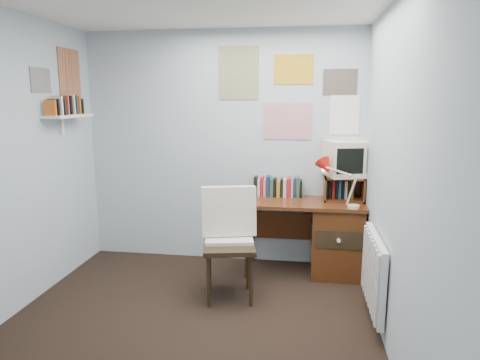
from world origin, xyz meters
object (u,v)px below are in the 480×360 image
at_px(desk, 331,236).
at_px(crt_tv, 347,157).
at_px(wall_shelf, 68,116).
at_px(tv_riser, 344,188).
at_px(desk_chair, 229,247).
at_px(radiator, 374,272).
at_px(desk_lamp, 354,187).

bearing_deg(desk, crt_tv, 42.17).
bearing_deg(wall_shelf, tv_riser, 10.32).
bearing_deg(wall_shelf, desk_chair, -10.97).
distance_m(desk_chair, crt_tv, 1.54).
xyz_separation_m(desk, radiator, (0.29, -0.93, 0.01)).
xyz_separation_m(desk_lamp, tv_riser, (-0.07, 0.33, -0.08)).
bearing_deg(tv_riser, wall_shelf, -169.68).
distance_m(desk, wall_shelf, 2.87).
bearing_deg(crt_tv, wall_shelf, 174.13).
bearing_deg(desk_lamp, crt_tv, 85.59).
height_order(desk, radiator, desk).
relative_size(desk, crt_tv, 2.91).
xyz_separation_m(desk, desk_chair, (-0.93, -0.70, 0.08)).
bearing_deg(desk, radiator, -72.76).
height_order(desk_lamp, crt_tv, crt_tv).
bearing_deg(tv_riser, desk, -137.04).
height_order(tv_riser, wall_shelf, wall_shelf).
distance_m(radiator, wall_shelf, 3.15).
xyz_separation_m(tv_riser, crt_tv, (0.03, 0.02, 0.32)).
bearing_deg(desk, tv_riser, 42.96).
height_order(desk_lamp, wall_shelf, wall_shelf).
relative_size(tv_riser, crt_tv, 0.97).
height_order(radiator, wall_shelf, wall_shelf).
bearing_deg(tv_riser, desk_chair, -142.46).
relative_size(tv_riser, wall_shelf, 0.65).
relative_size(desk_lamp, crt_tv, 1.00).
bearing_deg(crt_tv, radiator, -98.73).
height_order(crt_tv, wall_shelf, wall_shelf).
relative_size(desk_lamp, wall_shelf, 0.66).
distance_m(tv_riser, crt_tv, 0.32).
bearing_deg(desk_lamp, desk, 118.98).
distance_m(desk_chair, desk_lamp, 1.31).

